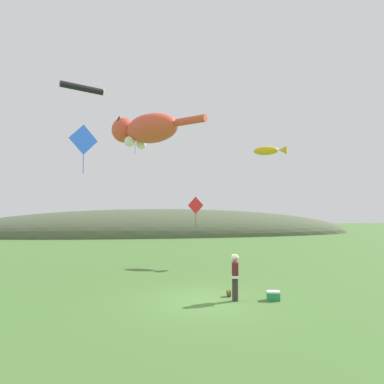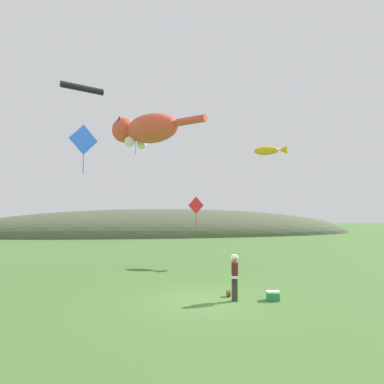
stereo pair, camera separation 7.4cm
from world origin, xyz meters
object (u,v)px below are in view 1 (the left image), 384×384
Objects in this scene: kite_spool at (229,293)px; kite_fish_windsock at (270,151)px; kite_diamond_blue at (84,140)px; picnic_cooler at (273,296)px; kite_tube_streamer at (83,88)px; kite_giant_cat at (145,130)px; kite_diamond_pink at (135,134)px; festival_attendant at (235,276)px; kite_diamond_red at (196,206)px.

kite_fish_windsock is (5.39, 9.08, 7.47)m from kite_spool.
kite_spool is 9.78m from kite_diamond_blue.
picnic_cooler is at bearing -27.59° from kite_diamond_blue.
kite_giant_cat is at bearing 15.08° from kite_tube_streamer.
kite_diamond_pink reaches higher than kite_fish_windsock.
festival_attendant reaches higher than kite_spool.
kite_tube_streamer is at bearing 139.62° from picnic_cooler.
kite_diamond_blue is at bearing -106.92° from kite_diamond_pink.
kite_diamond_pink is at bearing 100.35° from kite_giant_cat.
kite_diamond_red is at bearing 41.47° from kite_diamond_blue.
kite_fish_windsock is 0.99× the size of kite_diamond_blue.
kite_spool is 1.77m from picnic_cooler.
kite_tube_streamer reaches higher than kite_fish_windsock.
festival_attendant is 11.41m from kite_giant_cat.
kite_tube_streamer is (-3.57, -0.96, 2.04)m from kite_giant_cat.
kite_diamond_blue is at bearing 148.07° from festival_attendant.
kite_diamond_red is (4.06, -2.03, -5.12)m from kite_diamond_pink.
picnic_cooler is at bearing -27.60° from kite_spool.
kite_giant_cat is 5.99m from kite_diamond_red.
kite_fish_windsock reaches higher than kite_diamond_blue.
kite_diamond_blue reaches higher than kite_diamond_red.
kite_spool is 0.50× the size of picnic_cooler.
kite_giant_cat is (-3.28, 7.30, 8.25)m from kite_spool.
picnic_cooler is at bearing -40.38° from kite_tube_streamer.
kite_fish_windsock is 1.12× the size of kite_diamond_red.
kite_diamond_pink is (-9.34, 1.90, 1.25)m from kite_fish_windsock.
kite_giant_cat is (-4.84, 8.12, 8.21)m from picnic_cooler.
kite_diamond_pink is (2.90, 4.64, -1.57)m from kite_tube_streamer.
kite_diamond_pink is (2.34, 7.69, 2.00)m from kite_diamond_blue.
kite_diamond_red is (6.97, 2.61, -6.69)m from kite_tube_streamer.
kite_diamond_blue is at bearing 152.41° from kite_spool.
kite_diamond_blue is (-6.37, 3.97, 5.91)m from festival_attendant.
kite_giant_cat is at bearing -154.13° from kite_diamond_red.
festival_attendant is 1.68m from picnic_cooler.
kite_spool is at bearing -42.78° from kite_tube_streamer.
kite_diamond_pink is 6.85m from kite_diamond_red.
festival_attendant is 0.76× the size of kite_fish_windsock.
kite_giant_cat is 2.30× the size of kite_tube_streamer.
kite_fish_windsock is at bearing 61.43° from festival_attendant.
kite_spool is at bearing -120.70° from kite_fish_windsock.
kite_spool is 0.12× the size of kite_tube_streamer.
festival_attendant is 1.06m from kite_spool.
kite_tube_streamer is at bearing 134.62° from festival_attendant.
kite_diamond_blue is (-6.29, 3.29, 6.72)m from kite_spool.
picnic_cooler reaches higher than kite_spool.
festival_attendant is 0.32× the size of kite_giant_cat.
picnic_cooler is 0.27× the size of kite_diamond_pink.
kite_tube_streamer is at bearing -122.01° from kite_diamond_pink.
kite_diamond_blue reaches higher than kite_spool.
kite_spool is at bearing -90.73° from kite_diamond_red.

